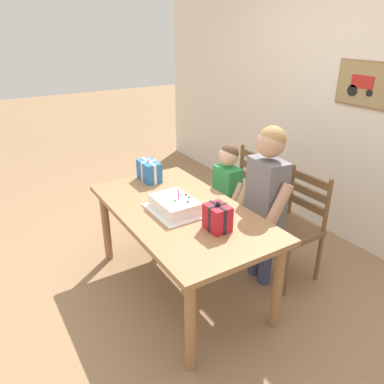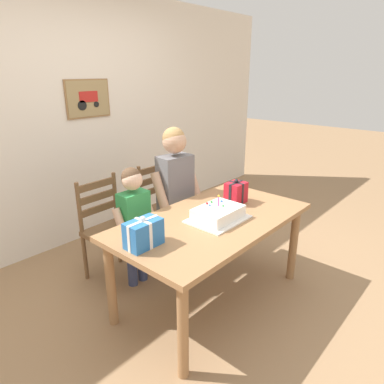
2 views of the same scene
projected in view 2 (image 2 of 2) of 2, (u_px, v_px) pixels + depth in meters
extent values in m
plane|color=#997551|center=(211.00, 298.00, 2.86)|extent=(20.00, 20.00, 0.00)
cube|color=silver|center=(76.00, 121.00, 3.57)|extent=(6.40, 0.08, 2.60)
cube|color=olive|center=(88.00, 99.00, 3.56)|extent=(0.51, 0.02, 0.39)
cube|color=#9E8456|center=(88.00, 99.00, 3.55)|extent=(0.48, 0.01, 0.36)
cube|color=red|center=(89.00, 97.00, 3.54)|extent=(0.22, 0.01, 0.11)
cylinder|color=black|center=(82.00, 105.00, 3.51)|extent=(0.10, 0.01, 0.10)
cylinder|color=black|center=(96.00, 104.00, 3.63)|extent=(0.06, 0.01, 0.06)
cube|color=#9E7047|center=(212.00, 221.00, 2.62)|extent=(1.59, 0.87, 0.04)
cylinder|color=#9E7047|center=(183.00, 331.00, 2.02)|extent=(0.07, 0.07, 0.68)
cylinder|color=#9E7047|center=(293.00, 244.00, 3.03)|extent=(0.07, 0.07, 0.68)
cylinder|color=#9E7047|center=(111.00, 284.00, 2.46)|extent=(0.07, 0.07, 0.68)
cylinder|color=#9E7047|center=(228.00, 222.00, 3.47)|extent=(0.07, 0.07, 0.68)
cube|color=white|center=(218.00, 219.00, 2.59)|extent=(0.44, 0.34, 0.01)
cube|color=white|center=(218.00, 213.00, 2.57)|extent=(0.36, 0.26, 0.09)
cylinder|color=#E04C9E|center=(219.00, 201.00, 2.58)|extent=(0.01, 0.01, 0.07)
sphere|color=yellow|center=(219.00, 196.00, 2.56)|extent=(0.02, 0.02, 0.02)
sphere|color=green|center=(223.00, 206.00, 2.57)|extent=(0.02, 0.02, 0.02)
sphere|color=blue|center=(210.00, 205.00, 2.58)|extent=(0.01, 0.01, 0.01)
sphere|color=blue|center=(221.00, 201.00, 2.66)|extent=(0.02, 0.02, 0.02)
sphere|color=green|center=(211.00, 202.00, 2.65)|extent=(0.02, 0.02, 0.02)
sphere|color=red|center=(207.00, 204.00, 2.61)|extent=(0.02, 0.02, 0.02)
cube|color=#286BB7|center=(144.00, 234.00, 2.18)|extent=(0.24, 0.14, 0.18)
cube|color=white|center=(144.00, 234.00, 2.18)|extent=(0.24, 0.02, 0.18)
cube|color=white|center=(144.00, 234.00, 2.18)|extent=(0.02, 0.14, 0.18)
sphere|color=white|center=(143.00, 219.00, 2.14)|extent=(0.04, 0.04, 0.04)
cube|color=red|center=(236.00, 193.00, 2.90)|extent=(0.17, 0.14, 0.18)
cube|color=black|center=(236.00, 193.00, 2.90)|extent=(0.18, 0.02, 0.18)
cube|color=black|center=(236.00, 193.00, 2.90)|extent=(0.02, 0.14, 0.18)
sphere|color=black|center=(236.00, 181.00, 2.87)|extent=(0.04, 0.04, 0.04)
cube|color=brown|center=(114.00, 233.00, 3.00)|extent=(0.43, 0.43, 0.04)
cylinder|color=brown|center=(146.00, 255.00, 3.10)|extent=(0.04, 0.04, 0.43)
cylinder|color=brown|center=(112.00, 273.00, 2.83)|extent=(0.04, 0.04, 0.43)
cylinder|color=brown|center=(119.00, 242.00, 3.33)|extent=(0.04, 0.04, 0.43)
cylinder|color=brown|center=(85.00, 258.00, 3.06)|extent=(0.04, 0.04, 0.43)
cylinder|color=brown|center=(115.00, 196.00, 3.17)|extent=(0.04, 0.04, 0.45)
cylinder|color=brown|center=(79.00, 208.00, 2.90)|extent=(0.04, 0.04, 0.45)
cube|color=brown|center=(99.00, 209.00, 3.06)|extent=(0.36, 0.04, 0.06)
cube|color=brown|center=(97.00, 197.00, 3.02)|extent=(0.36, 0.04, 0.06)
cube|color=brown|center=(96.00, 185.00, 2.98)|extent=(0.36, 0.04, 0.06)
cube|color=brown|center=(168.00, 211.00, 3.47)|extent=(0.42, 0.42, 0.04)
cylinder|color=brown|center=(194.00, 231.00, 3.56)|extent=(0.04, 0.04, 0.43)
cylinder|color=brown|center=(168.00, 244.00, 3.29)|extent=(0.04, 0.04, 0.43)
cylinder|color=brown|center=(168.00, 221.00, 3.80)|extent=(0.04, 0.04, 0.43)
cylinder|color=brown|center=(142.00, 233.00, 3.53)|extent=(0.04, 0.04, 0.43)
cylinder|color=brown|center=(167.00, 180.00, 3.64)|extent=(0.04, 0.04, 0.45)
cylinder|color=brown|center=(140.00, 189.00, 3.37)|extent=(0.04, 0.04, 0.45)
cube|color=brown|center=(154.00, 190.00, 3.53)|extent=(0.36, 0.03, 0.06)
cube|color=brown|center=(154.00, 180.00, 3.49)|extent=(0.36, 0.03, 0.06)
cube|color=brown|center=(153.00, 169.00, 3.45)|extent=(0.36, 0.03, 0.06)
cylinder|color=#38426B|center=(182.00, 236.00, 3.39)|extent=(0.11, 0.11, 0.50)
cylinder|color=#38426B|center=(171.00, 240.00, 3.30)|extent=(0.11, 0.11, 0.50)
cube|color=slate|center=(175.00, 186.00, 3.17)|extent=(0.33, 0.23, 0.57)
cylinder|color=tan|center=(194.00, 184.00, 3.27)|extent=(0.11, 0.24, 0.38)
cylinder|color=tan|center=(161.00, 193.00, 3.02)|extent=(0.11, 0.24, 0.38)
sphere|color=tan|center=(174.00, 142.00, 3.03)|extent=(0.21, 0.21, 0.21)
sphere|color=#A87F4C|center=(174.00, 138.00, 3.03)|extent=(0.20, 0.20, 0.20)
cylinder|color=#38426B|center=(142.00, 260.00, 3.05)|extent=(0.09, 0.09, 0.40)
cylinder|color=#38426B|center=(132.00, 265.00, 2.97)|extent=(0.09, 0.09, 0.40)
cube|color=#2D934C|center=(134.00, 218.00, 2.87)|extent=(0.25, 0.15, 0.46)
cylinder|color=#E0B293|center=(151.00, 215.00, 2.97)|extent=(0.07, 0.19, 0.30)
cylinder|color=#E0B293|center=(122.00, 226.00, 2.75)|extent=(0.07, 0.19, 0.30)
sphere|color=#E0B293|center=(132.00, 180.00, 2.76)|extent=(0.17, 0.17, 0.17)
sphere|color=brown|center=(131.00, 177.00, 2.76)|extent=(0.16, 0.16, 0.16)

